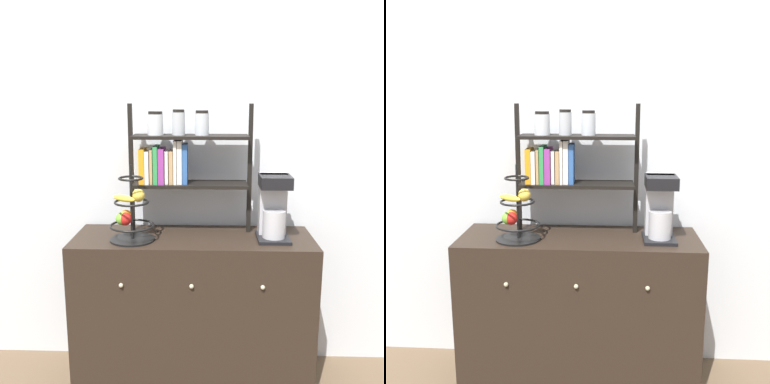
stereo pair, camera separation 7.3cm
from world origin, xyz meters
TOP-DOWN VIEW (x-y plane):
  - wall_back at (0.00, 0.51)m, footprint 7.00×0.05m
  - sideboard at (0.00, 0.23)m, footprint 1.34×0.48m
  - coffee_maker at (0.44, 0.22)m, footprint 0.18×0.22m
  - fruit_stand at (-0.34, 0.17)m, footprint 0.25×0.25m
  - shelf_hutch at (-0.10, 0.34)m, footprint 0.70×0.20m

SIDE VIEW (x-z plane):
  - sideboard at x=0.00m, z-range 0.00..0.88m
  - fruit_stand at x=-0.34m, z-range 0.81..1.23m
  - coffee_maker at x=0.44m, z-range 0.89..1.24m
  - wall_back at x=0.00m, z-range 0.00..2.60m
  - shelf_hutch at x=-0.10m, z-range 0.96..1.69m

